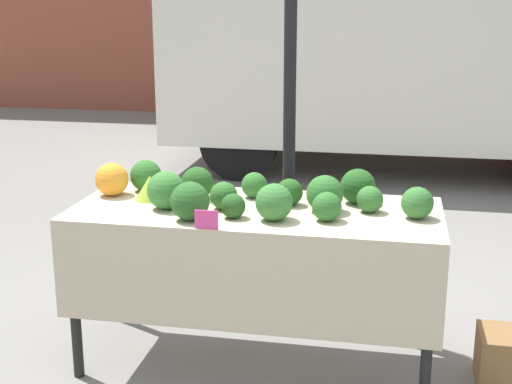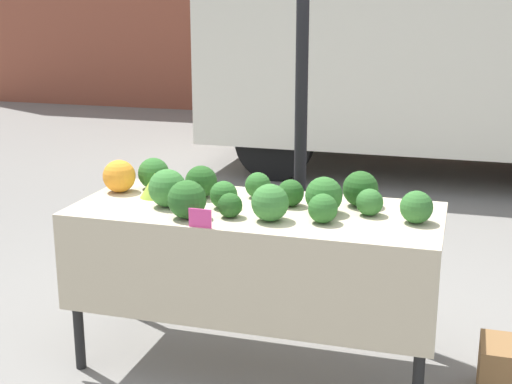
% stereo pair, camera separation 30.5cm
% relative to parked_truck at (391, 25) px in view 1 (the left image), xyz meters
% --- Properties ---
extents(ground_plane, '(40.00, 40.00, 0.00)m').
position_rel_parked_truck_xyz_m(ground_plane, '(-0.54, -4.64, -1.51)').
color(ground_plane, gray).
extents(tent_pole, '(0.07, 0.07, 2.50)m').
position_rel_parked_truck_xyz_m(tent_pole, '(-0.49, -3.93, -0.27)').
color(tent_pole, black).
rests_on(tent_pole, ground_plane).
extents(parked_truck, '(4.82, 2.25, 2.85)m').
position_rel_parked_truck_xyz_m(parked_truck, '(0.00, 0.00, 0.00)').
color(parked_truck, silver).
rests_on(parked_truck, ground_plane).
extents(market_table, '(1.75, 0.74, 0.81)m').
position_rel_parked_truck_xyz_m(market_table, '(-0.54, -4.70, -0.82)').
color(market_table, beige).
rests_on(market_table, ground_plane).
extents(orange_cauliflower, '(0.17, 0.17, 0.17)m').
position_rel_parked_truck_xyz_m(orange_cauliflower, '(-1.30, -4.55, -0.62)').
color(orange_cauliflower, orange).
rests_on(orange_cauliflower, market_table).
extents(romanesco_head, '(0.15, 0.15, 0.12)m').
position_rel_parked_truck_xyz_m(romanesco_head, '(-1.08, -4.59, -0.65)').
color(romanesco_head, '#93B238').
rests_on(romanesco_head, market_table).
extents(broccoli_head_0, '(0.13, 0.13, 0.13)m').
position_rel_parked_truck_xyz_m(broccoli_head_0, '(-0.39, -4.55, -0.64)').
color(broccoli_head_0, '#23511E').
rests_on(broccoli_head_0, market_table).
extents(broccoli_head_1, '(0.13, 0.13, 0.13)m').
position_rel_parked_truck_xyz_m(broccoli_head_1, '(-0.01, -4.60, -0.64)').
color(broccoli_head_1, '#336B2D').
rests_on(broccoli_head_1, market_table).
extents(broccoli_head_2, '(0.13, 0.13, 0.13)m').
position_rel_parked_truck_xyz_m(broccoli_head_2, '(-0.58, -4.45, -0.64)').
color(broccoli_head_2, '#2D6628').
rests_on(broccoli_head_2, market_table).
extents(broccoli_head_3, '(0.16, 0.16, 0.16)m').
position_rel_parked_truck_xyz_m(broccoli_head_3, '(-1.16, -4.43, -0.62)').
color(broccoli_head_3, '#2D6628').
rests_on(broccoli_head_3, market_table).
extents(broccoli_head_4, '(0.16, 0.16, 0.16)m').
position_rel_parked_truck_xyz_m(broccoli_head_4, '(-0.86, -4.53, -0.63)').
color(broccoli_head_4, '#23511E').
rests_on(broccoli_head_4, market_table).
extents(broccoli_head_5, '(0.17, 0.17, 0.17)m').
position_rel_parked_truck_xyz_m(broccoli_head_5, '(-0.21, -4.63, -0.62)').
color(broccoli_head_5, '#2D6628').
rests_on(broccoli_head_5, market_table).
extents(broccoli_head_6, '(0.15, 0.15, 0.15)m').
position_rel_parked_truck_xyz_m(broccoli_head_6, '(0.21, -4.66, -0.63)').
color(broccoli_head_6, '#336B2D').
rests_on(broccoli_head_6, market_table).
extents(broccoli_head_7, '(0.13, 0.13, 0.13)m').
position_rel_parked_truck_xyz_m(broccoli_head_7, '(-0.19, -4.77, -0.64)').
color(broccoli_head_7, '#2D6628').
rests_on(broccoli_head_7, market_table).
extents(broccoli_head_8, '(0.18, 0.18, 0.18)m').
position_rel_parked_truck_xyz_m(broccoli_head_8, '(-0.79, -4.88, -0.62)').
color(broccoli_head_8, '#285B23').
rests_on(broccoli_head_8, market_table).
extents(broccoli_head_9, '(0.17, 0.17, 0.17)m').
position_rel_parked_truck_xyz_m(broccoli_head_9, '(-0.07, -4.46, -0.62)').
color(broccoli_head_9, '#23511E').
rests_on(broccoli_head_9, market_table).
extents(broccoli_head_10, '(0.11, 0.11, 0.11)m').
position_rel_parked_truck_xyz_m(broccoli_head_10, '(-0.61, -4.81, -0.65)').
color(broccoli_head_10, '#23511E').
rests_on(broccoli_head_10, market_table).
extents(broccoli_head_11, '(0.17, 0.17, 0.17)m').
position_rel_parked_truck_xyz_m(broccoli_head_11, '(-0.42, -4.81, -0.62)').
color(broccoli_head_11, '#387533').
rests_on(broccoli_head_11, market_table).
extents(broccoli_head_12, '(0.18, 0.18, 0.18)m').
position_rel_parked_truck_xyz_m(broccoli_head_12, '(-0.95, -4.73, -0.62)').
color(broccoli_head_12, '#387533').
rests_on(broccoli_head_12, market_table).
extents(broccoli_head_13, '(0.13, 0.13, 0.13)m').
position_rel_parked_truck_xyz_m(broccoli_head_13, '(-0.69, -4.68, -0.64)').
color(broccoli_head_13, '#2D6628').
rests_on(broccoli_head_13, market_table).
extents(price_sign, '(0.10, 0.01, 0.08)m').
position_rel_parked_truck_xyz_m(price_sign, '(-0.69, -4.99, -0.66)').
color(price_sign, '#EF4793').
rests_on(price_sign, market_table).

